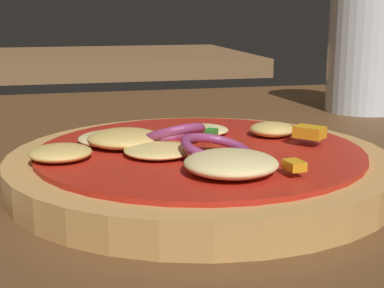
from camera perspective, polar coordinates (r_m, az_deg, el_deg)
dining_table at (r=0.35m, az=8.11°, el=-7.79°), size 1.26×0.89×0.04m
pizza at (r=0.36m, az=0.50°, el=-1.99°), size 0.24×0.24×0.04m
beer_glass at (r=0.63m, az=16.67°, el=8.36°), size 0.08×0.08×0.12m
background_table at (r=1.42m, az=-8.67°, el=8.08°), size 0.67×0.50×0.04m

